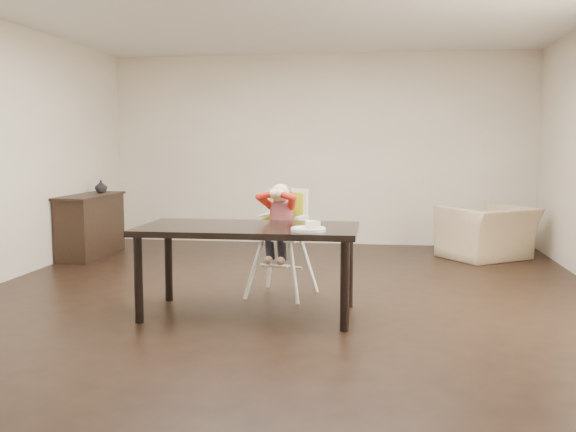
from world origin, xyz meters
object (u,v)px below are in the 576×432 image
(dining_table, at_px, (248,235))
(armchair, at_px, (488,224))
(high_chair, at_px, (282,217))
(sideboard, at_px, (91,225))

(dining_table, relative_size, armchair, 1.78)
(high_chair, relative_size, armchair, 1.05)
(armchair, bearing_deg, dining_table, 15.86)
(high_chair, bearing_deg, sideboard, 160.93)
(dining_table, distance_m, sideboard, 3.59)
(armchair, relative_size, sideboard, 0.80)
(dining_table, distance_m, high_chair, 0.77)
(sideboard, bearing_deg, high_chair, -32.72)
(dining_table, xyz_separation_m, high_chair, (0.17, 0.74, 0.08))
(dining_table, distance_m, armchair, 3.88)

